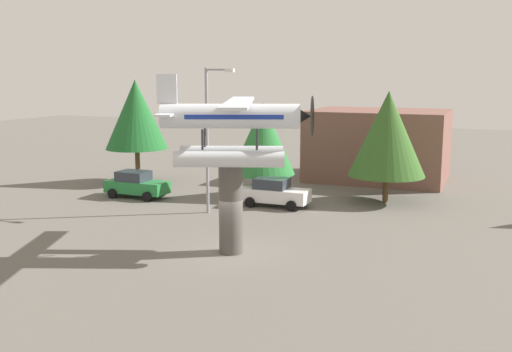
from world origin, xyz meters
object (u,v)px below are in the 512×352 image
streetlight_primary (210,131)px  tree_west (136,114)px  car_mid_white (275,192)px  car_near_green (136,184)px  tree_east (263,138)px  storefront_building (378,145)px  floatplane_monument (233,127)px  display_pedestal (231,209)px  tree_center_back (388,134)px

streetlight_primary → tree_west: 11.76m
streetlight_primary → car_mid_white: bearing=48.2°
tree_west → car_near_green: bearing=-57.4°
car_near_green → car_mid_white: size_ratio=1.00×
car_mid_white → tree_east: size_ratio=0.66×
car_mid_white → storefront_building: storefront_building is taller
floatplane_monument → car_near_green: (-11.22, 8.77, -4.94)m
streetlight_primary → tree_west: streetlight_primary is taller
floatplane_monument → storefront_building: floatplane_monument is taller
streetlight_primary → tree_east: streetlight_primary is taller
tree_west → floatplane_monument: bearing=-43.4°
display_pedestal → floatplane_monument: floatplane_monument is taller
display_pedestal → floatplane_monument: 3.75m
floatplane_monument → car_mid_white: bearing=78.5°
storefront_building → tree_east: tree_east is taller
car_near_green → tree_center_back: 16.77m
car_near_green → tree_east: 9.00m
tree_east → tree_center_back: tree_center_back is taller
tree_east → tree_west: bearing=173.1°
tree_west → tree_east: (10.74, -1.31, -1.22)m
display_pedestal → floatplane_monument: (0.12, 0.05, 3.74)m
floatplane_monument → tree_center_back: (4.45, 13.59, -1.39)m
storefront_building → display_pedestal: bearing=-96.3°
display_pedestal → tree_east: bearing=105.3°
floatplane_monument → car_near_green: bearing=120.5°
streetlight_primary → tree_center_back: bearing=37.7°
display_pedestal → tree_center_back: (4.57, 13.64, 2.35)m
car_near_green → tree_east: bearing=23.1°
tree_east → tree_center_back: size_ratio=0.89×
display_pedestal → storefront_building: (2.43, 22.00, 0.62)m
car_mid_white → storefront_building: size_ratio=0.41×
streetlight_primary → storefront_building: 16.94m
car_near_green → tree_center_back: tree_center_back is taller
floatplane_monument → display_pedestal: bearing=180.0°
tree_center_back → display_pedestal: bearing=-108.5°
car_near_green → tree_west: size_ratio=0.54×
tree_west → tree_east: 10.89m
car_near_green → tree_center_back: size_ratio=0.59×
tree_center_back → car_near_green: bearing=-162.9°
car_near_green → display_pedestal: bearing=-38.5°
floatplane_monument → car_mid_white: size_ratio=2.40×
car_near_green → streetlight_primary: bearing=-17.8°
storefront_building → tree_east: bearing=-120.2°
car_mid_white → tree_west: size_ratio=0.54×
display_pedestal → tree_west: size_ratio=0.54×
car_mid_white → tree_west: bearing=163.9°
tree_east → storefront_building: bearing=59.8°
car_near_green → tree_west: 6.96m
car_mid_white → tree_east: tree_east is taller
car_near_green → storefront_building: bearing=44.3°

